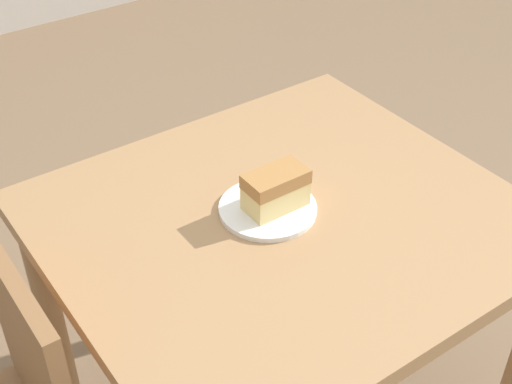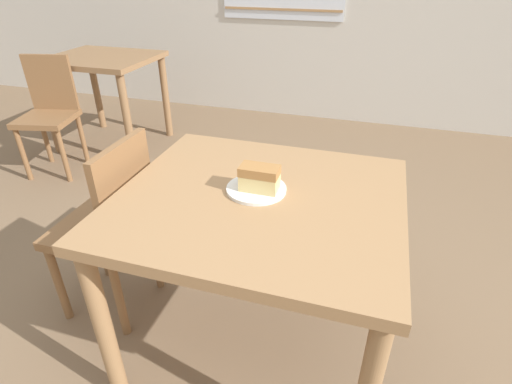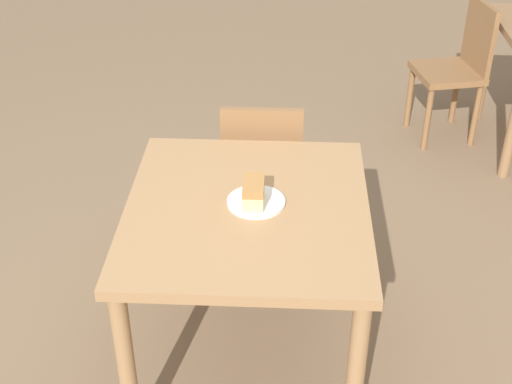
{
  "view_description": "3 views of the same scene",
  "coord_description": "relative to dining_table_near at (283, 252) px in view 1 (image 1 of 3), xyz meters",
  "views": [
    {
      "loc": [
        -0.83,
        -0.74,
        1.66
      ],
      "look_at": [
        -0.15,
        0.22,
        0.76
      ],
      "focal_mm": 50.0,
      "sensor_mm": 36.0,
      "label": 1
    },
    {
      "loc": [
        0.2,
        -0.93,
        1.41
      ],
      "look_at": [
        -0.13,
        0.14,
        0.75
      ],
      "focal_mm": 28.0,
      "sensor_mm": 36.0,
      "label": 2
    },
    {
      "loc": [
        1.93,
        0.3,
        2.13
      ],
      "look_at": [
        -0.12,
        0.2,
        0.79
      ],
      "focal_mm": 50.0,
      "sensor_mm": 36.0,
      "label": 3
    }
  ],
  "objects": [
    {
      "name": "cake_slice",
      "position": [
        -0.01,
        0.02,
        0.16
      ],
      "size": [
        0.13,
        0.07,
        0.09
      ],
      "color": "#E0C67F",
      "rests_on": "plate"
    },
    {
      "name": "plate",
      "position": [
        -0.02,
        0.03,
        0.11
      ],
      "size": [
        0.21,
        0.21,
        0.01
      ],
      "color": "white",
      "rests_on": "dining_table_near"
    },
    {
      "name": "dining_table_near",
      "position": [
        0.0,
        0.0,
        0.0
      ],
      "size": [
        0.95,
        0.85,
        0.72
      ],
      "color": "#9E754C",
      "rests_on": "ground_plane"
    }
  ]
}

